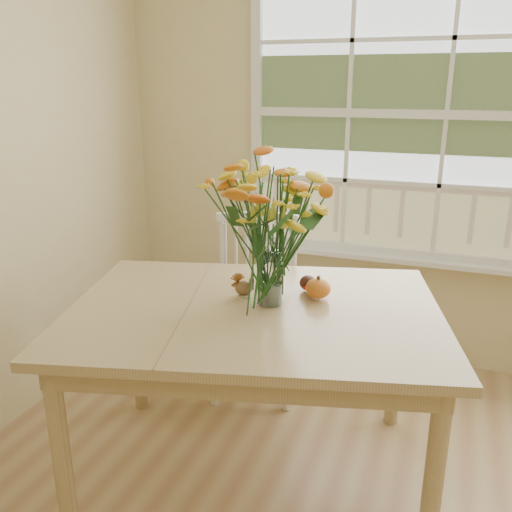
% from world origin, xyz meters
% --- Properties ---
extents(wall_back, '(4.00, 0.02, 2.70)m').
position_xyz_m(wall_back, '(0.00, 2.25, 1.35)').
color(wall_back, beige).
rests_on(wall_back, floor).
extents(window, '(2.42, 0.12, 1.74)m').
position_xyz_m(window, '(0.00, 2.21, 1.53)').
color(window, silver).
rests_on(window, wall_back).
extents(dining_table, '(1.77, 1.45, 0.83)m').
position_xyz_m(dining_table, '(-0.65, 0.88, 0.73)').
color(dining_table, tan).
rests_on(dining_table, floor).
extents(windsor_chair, '(0.56, 0.54, 1.00)m').
position_xyz_m(windsor_chair, '(-0.92, 1.61, 0.56)').
color(windsor_chair, white).
rests_on(windsor_chair, floor).
extents(flower_vase, '(0.48, 0.48, 0.57)m').
position_xyz_m(flower_vase, '(-0.60, 0.94, 1.17)').
color(flower_vase, white).
rests_on(flower_vase, dining_table).
extents(pumpkin, '(0.11, 0.11, 0.09)m').
position_xyz_m(pumpkin, '(-0.42, 1.06, 0.87)').
color(pumpkin, '#BF4D16').
rests_on(pumpkin, dining_table).
extents(turkey_figurine, '(0.10, 0.10, 0.10)m').
position_xyz_m(turkey_figurine, '(-0.73, 0.97, 0.87)').
color(turkey_figurine, '#CCB78C').
rests_on(turkey_figurine, dining_table).
extents(dark_gourd, '(0.12, 0.08, 0.07)m').
position_xyz_m(dark_gourd, '(-0.49, 1.14, 0.86)').
color(dark_gourd, '#38160F').
rests_on(dark_gourd, dining_table).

